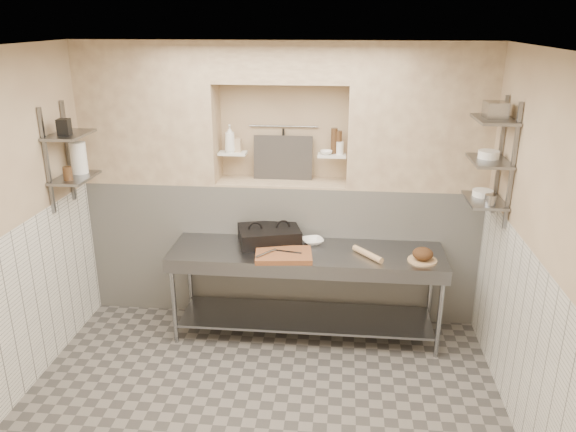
# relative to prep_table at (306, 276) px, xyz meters

# --- Properties ---
(floor) EXTENTS (4.00, 3.90, 0.10)m
(floor) POSITION_rel_prep_table_xyz_m (-0.29, -1.18, -0.69)
(floor) COLOR #65605A
(floor) RESTS_ON ground
(ceiling) EXTENTS (4.00, 3.90, 0.10)m
(ceiling) POSITION_rel_prep_table_xyz_m (-0.29, -1.18, 2.21)
(ceiling) COLOR silver
(ceiling) RESTS_ON ground
(wall_right) EXTENTS (0.10, 3.90, 2.80)m
(wall_right) POSITION_rel_prep_table_xyz_m (1.76, -1.18, 0.76)
(wall_right) COLOR #CBB58E
(wall_right) RESTS_ON ground
(wall_back) EXTENTS (4.00, 0.10, 2.80)m
(wall_back) POSITION_rel_prep_table_xyz_m (-0.29, 0.82, 0.76)
(wall_back) COLOR #CBB58E
(wall_back) RESTS_ON ground
(backwall_lower) EXTENTS (4.00, 0.40, 1.40)m
(backwall_lower) POSITION_rel_prep_table_xyz_m (-0.29, 0.57, 0.06)
(backwall_lower) COLOR silver
(backwall_lower) RESTS_ON floor
(alcove_sill) EXTENTS (1.30, 0.40, 0.02)m
(alcove_sill) POSITION_rel_prep_table_xyz_m (-0.29, 0.57, 0.77)
(alcove_sill) COLOR #CBB58E
(alcove_sill) RESTS_ON backwall_lower
(backwall_pillar_left) EXTENTS (1.35, 0.40, 1.40)m
(backwall_pillar_left) POSITION_rel_prep_table_xyz_m (-1.62, 0.57, 1.46)
(backwall_pillar_left) COLOR #CBB58E
(backwall_pillar_left) RESTS_ON backwall_lower
(backwall_pillar_right) EXTENTS (1.35, 0.40, 1.40)m
(backwall_pillar_right) POSITION_rel_prep_table_xyz_m (1.03, 0.57, 1.46)
(backwall_pillar_right) COLOR #CBB58E
(backwall_pillar_right) RESTS_ON backwall_lower
(backwall_header) EXTENTS (1.30, 0.40, 0.40)m
(backwall_header) POSITION_rel_prep_table_xyz_m (-0.29, 0.57, 1.96)
(backwall_header) COLOR #CBB58E
(backwall_header) RESTS_ON backwall_lower
(wainscot_left) EXTENTS (0.02, 3.90, 1.40)m
(wainscot_left) POSITION_rel_prep_table_xyz_m (-2.28, -1.18, 0.06)
(wainscot_left) COLOR silver
(wainscot_left) RESTS_ON floor
(wainscot_right) EXTENTS (0.02, 3.90, 1.40)m
(wainscot_right) POSITION_rel_prep_table_xyz_m (1.70, -1.18, 0.06)
(wainscot_right) COLOR silver
(wainscot_right) RESTS_ON floor
(alcove_shelf_left) EXTENTS (0.28, 0.16, 0.02)m
(alcove_shelf_left) POSITION_rel_prep_table_xyz_m (-0.79, 0.57, 1.06)
(alcove_shelf_left) COLOR white
(alcove_shelf_left) RESTS_ON backwall_lower
(alcove_shelf_right) EXTENTS (0.28, 0.16, 0.02)m
(alcove_shelf_right) POSITION_rel_prep_table_xyz_m (0.21, 0.57, 1.06)
(alcove_shelf_right) COLOR white
(alcove_shelf_right) RESTS_ON backwall_lower
(utensil_rail) EXTENTS (0.70, 0.02, 0.02)m
(utensil_rail) POSITION_rel_prep_table_xyz_m (-0.29, 0.74, 1.31)
(utensil_rail) COLOR gray
(utensil_rail) RESTS_ON wall_back
(hanging_steel) EXTENTS (0.02, 0.02, 0.30)m
(hanging_steel) POSITION_rel_prep_table_xyz_m (-0.29, 0.72, 1.14)
(hanging_steel) COLOR black
(hanging_steel) RESTS_ON utensil_rail
(splash_panel) EXTENTS (0.60, 0.08, 0.45)m
(splash_panel) POSITION_rel_prep_table_xyz_m (-0.29, 0.67, 1.00)
(splash_panel) COLOR #383330
(splash_panel) RESTS_ON alcove_sill
(shelf_rail_left_a) EXTENTS (0.03, 0.03, 0.95)m
(shelf_rail_left_a) POSITION_rel_prep_table_xyz_m (-2.27, 0.07, 1.16)
(shelf_rail_left_a) COLOR slate
(shelf_rail_left_a) RESTS_ON wall_left
(shelf_rail_left_b) EXTENTS (0.03, 0.03, 0.95)m
(shelf_rail_left_b) POSITION_rel_prep_table_xyz_m (-2.27, -0.33, 1.16)
(shelf_rail_left_b) COLOR slate
(shelf_rail_left_b) RESTS_ON wall_left
(wall_shelf_left_lower) EXTENTS (0.30, 0.50, 0.02)m
(wall_shelf_left_lower) POSITION_rel_prep_table_xyz_m (-2.13, -0.13, 0.96)
(wall_shelf_left_lower) COLOR slate
(wall_shelf_left_lower) RESTS_ON wall_left
(wall_shelf_left_upper) EXTENTS (0.30, 0.50, 0.03)m
(wall_shelf_left_upper) POSITION_rel_prep_table_xyz_m (-2.13, -0.13, 1.36)
(wall_shelf_left_upper) COLOR slate
(wall_shelf_left_upper) RESTS_ON wall_left
(shelf_rail_right_a) EXTENTS (0.03, 0.03, 1.05)m
(shelf_rail_right_a) POSITION_rel_prep_table_xyz_m (1.68, 0.07, 1.21)
(shelf_rail_right_a) COLOR slate
(shelf_rail_right_a) RESTS_ON wall_right
(shelf_rail_right_b) EXTENTS (0.03, 0.03, 1.05)m
(shelf_rail_right_b) POSITION_rel_prep_table_xyz_m (1.68, -0.33, 1.21)
(shelf_rail_right_b) COLOR slate
(shelf_rail_right_b) RESTS_ON wall_right
(wall_shelf_right_lower) EXTENTS (0.30, 0.50, 0.02)m
(wall_shelf_right_lower) POSITION_rel_prep_table_xyz_m (1.55, -0.13, 0.86)
(wall_shelf_right_lower) COLOR slate
(wall_shelf_right_lower) RESTS_ON wall_right
(wall_shelf_right_mid) EXTENTS (0.30, 0.50, 0.02)m
(wall_shelf_right_mid) POSITION_rel_prep_table_xyz_m (1.55, -0.13, 1.21)
(wall_shelf_right_mid) COLOR slate
(wall_shelf_right_mid) RESTS_ON wall_right
(wall_shelf_right_upper) EXTENTS (0.30, 0.50, 0.03)m
(wall_shelf_right_upper) POSITION_rel_prep_table_xyz_m (1.55, -0.13, 1.56)
(wall_shelf_right_upper) COLOR slate
(wall_shelf_right_upper) RESTS_ON wall_right
(prep_table) EXTENTS (2.60, 0.70, 0.90)m
(prep_table) POSITION_rel_prep_table_xyz_m (0.00, 0.00, 0.00)
(prep_table) COLOR gray
(prep_table) RESTS_ON floor
(panini_press) EXTENTS (0.67, 0.56, 0.16)m
(panini_press) POSITION_rel_prep_table_xyz_m (-0.38, 0.17, 0.34)
(panini_press) COLOR black
(panini_press) RESTS_ON prep_table
(cutting_board) EXTENTS (0.55, 0.42, 0.05)m
(cutting_board) POSITION_rel_prep_table_xyz_m (-0.20, -0.17, 0.28)
(cutting_board) COLOR brown
(cutting_board) RESTS_ON prep_table
(knife_blade) EXTENTS (0.28, 0.08, 0.01)m
(knife_blade) POSITION_rel_prep_table_xyz_m (-0.17, -0.14, 0.31)
(knife_blade) COLOR gray
(knife_blade) RESTS_ON cutting_board
(tongs) EXTENTS (0.17, 0.20, 0.02)m
(tongs) POSITION_rel_prep_table_xyz_m (-0.36, -0.21, 0.31)
(tongs) COLOR gray
(tongs) RESTS_ON cutting_board
(mixing_bowl) EXTENTS (0.27, 0.27, 0.05)m
(mixing_bowl) POSITION_rel_prep_table_xyz_m (0.05, 0.20, 0.28)
(mixing_bowl) COLOR white
(mixing_bowl) RESTS_ON prep_table
(rolling_pin) EXTENTS (0.28, 0.33, 0.06)m
(rolling_pin) POSITION_rel_prep_table_xyz_m (0.57, -0.08, 0.29)
(rolling_pin) COLOR tan
(rolling_pin) RESTS_ON prep_table
(bread_board) EXTENTS (0.27, 0.27, 0.02)m
(bread_board) POSITION_rel_prep_table_xyz_m (1.07, -0.12, 0.27)
(bread_board) COLOR tan
(bread_board) RESTS_ON prep_table
(bread_loaf) EXTENTS (0.19, 0.19, 0.11)m
(bread_loaf) POSITION_rel_prep_table_xyz_m (1.07, -0.12, 0.33)
(bread_loaf) COLOR #4C2D19
(bread_loaf) RESTS_ON bread_board
(bottle_soap) EXTENTS (0.13, 0.13, 0.28)m
(bottle_soap) POSITION_rel_prep_table_xyz_m (-0.81, 0.56, 1.21)
(bottle_soap) COLOR white
(bottle_soap) RESTS_ON alcove_shelf_left
(jar_alcove) EXTENTS (0.09, 0.09, 0.13)m
(jar_alcove) POSITION_rel_prep_table_xyz_m (-0.75, 0.59, 1.14)
(jar_alcove) COLOR #CBB58E
(jar_alcove) RESTS_ON alcove_shelf_left
(bowl_alcove) EXTENTS (0.16, 0.16, 0.04)m
(bowl_alcove) POSITION_rel_prep_table_xyz_m (0.15, 0.55, 1.09)
(bowl_alcove) COLOR white
(bowl_alcove) RESTS_ON alcove_shelf_right
(condiment_a) EXTENTS (0.06, 0.06, 0.23)m
(condiment_a) POSITION_rel_prep_table_xyz_m (0.27, 0.60, 1.18)
(condiment_a) COLOR #442C19
(condiment_a) RESTS_ON alcove_shelf_right
(condiment_b) EXTENTS (0.06, 0.06, 0.25)m
(condiment_b) POSITION_rel_prep_table_xyz_m (0.22, 0.60, 1.20)
(condiment_b) COLOR #442C19
(condiment_b) RESTS_ON alcove_shelf_right
(condiment_c) EXTENTS (0.07, 0.07, 0.12)m
(condiment_c) POSITION_rel_prep_table_xyz_m (0.28, 0.57, 1.13)
(condiment_c) COLOR white
(condiment_c) RESTS_ON alcove_shelf_right
(jug_left) EXTENTS (0.15, 0.15, 0.29)m
(jug_left) POSITION_rel_prep_table_xyz_m (-2.13, -0.01, 1.12)
(jug_left) COLOR white
(jug_left) RESTS_ON wall_shelf_left_lower
(jar_left) EXTENTS (0.08, 0.08, 0.12)m
(jar_left) POSITION_rel_prep_table_xyz_m (-2.13, -0.25, 1.03)
(jar_left) COLOR #442C19
(jar_left) RESTS_ON wall_shelf_left_lower
(box_left_upper) EXTENTS (0.11, 0.11, 0.14)m
(box_left_upper) POSITION_rel_prep_table_xyz_m (-2.13, -0.21, 1.44)
(box_left_upper) COLOR black
(box_left_upper) RESTS_ON wall_shelf_left_upper
(bowl_right) EXTENTS (0.18, 0.18, 0.05)m
(bowl_right) POSITION_rel_prep_table_xyz_m (1.55, -0.04, 0.90)
(bowl_right) COLOR white
(bowl_right) RESTS_ON wall_shelf_right_lower
(canister_right) EXTENTS (0.09, 0.09, 0.09)m
(canister_right) POSITION_rel_prep_table_xyz_m (1.55, -0.31, 0.92)
(canister_right) COLOR gray
(canister_right) RESTS_ON wall_shelf_right_lower
(bowl_right_mid) EXTENTS (0.18, 0.18, 0.07)m
(bowl_right_mid) POSITION_rel_prep_table_xyz_m (1.55, -0.09, 1.25)
(bowl_right_mid) COLOR white
(bowl_right_mid) RESTS_ON wall_shelf_right_mid
(basket_right) EXTENTS (0.17, 0.21, 0.13)m
(basket_right) POSITION_rel_prep_table_xyz_m (1.55, -0.13, 1.64)
(basket_right) COLOR gray
(basket_right) RESTS_ON wall_shelf_right_upper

